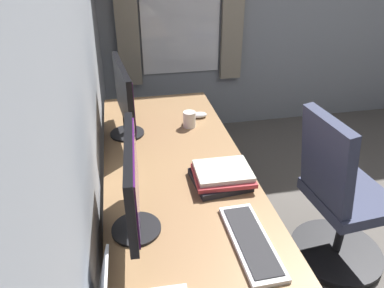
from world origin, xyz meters
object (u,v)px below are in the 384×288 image
(keyboard_main, at_px, (251,241))
(monitor_secondary, at_px, (124,96))
(mouse_main, at_px, (199,115))
(book_stack_near, at_px, (222,176))
(monitor_primary, at_px, (133,183))
(coffee_mug, at_px, (189,119))
(office_chair, at_px, (338,200))
(drawer_pedestal, at_px, (185,276))

(keyboard_main, bearing_deg, monitor_secondary, 23.06)
(mouse_main, distance_m, book_stack_near, 0.73)
(monitor_primary, bearing_deg, book_stack_near, -59.25)
(monitor_secondary, bearing_deg, coffee_mug, -85.39)
(monitor_primary, distance_m, coffee_mug, 0.96)
(keyboard_main, height_order, office_chair, office_chair)
(book_stack_near, height_order, office_chair, office_chair)
(keyboard_main, distance_m, coffee_mug, 1.03)
(keyboard_main, bearing_deg, mouse_main, -2.18)
(keyboard_main, xyz_separation_m, coffee_mug, (1.03, 0.04, 0.04))
(drawer_pedestal, distance_m, office_chair, 0.98)
(drawer_pedestal, height_order, book_stack_near, book_stack_near)
(monitor_primary, bearing_deg, office_chair, -74.62)
(monitor_primary, bearing_deg, monitor_secondary, -0.30)
(book_stack_near, bearing_deg, monitor_primary, 120.75)
(monitor_primary, xyz_separation_m, mouse_main, (0.98, -0.47, -0.22))
(monitor_primary, height_order, keyboard_main, monitor_primary)
(monitor_primary, relative_size, keyboard_main, 1.24)
(book_stack_near, distance_m, office_chair, 0.78)
(monitor_secondary, distance_m, office_chair, 1.35)
(keyboard_main, height_order, book_stack_near, book_stack_near)
(mouse_main, relative_size, coffee_mug, 0.89)
(monitor_primary, distance_m, mouse_main, 1.10)
(coffee_mug, bearing_deg, mouse_main, -37.74)
(drawer_pedestal, distance_m, coffee_mug, 0.93)
(mouse_main, xyz_separation_m, office_chair, (-0.66, -0.67, -0.29))
(keyboard_main, xyz_separation_m, book_stack_near, (0.41, 0.01, 0.03))
(drawer_pedestal, relative_size, office_chair, 0.72)
(monitor_secondary, relative_size, book_stack_near, 1.88)
(monitor_secondary, xyz_separation_m, book_stack_near, (-0.58, -0.42, -0.21))
(keyboard_main, height_order, mouse_main, mouse_main)
(drawer_pedestal, relative_size, book_stack_near, 2.38)
(drawer_pedestal, xyz_separation_m, keyboard_main, (-0.22, -0.22, 0.39))
(keyboard_main, bearing_deg, monitor_primary, 69.27)
(drawer_pedestal, height_order, monitor_secondary, monitor_secondary)
(monitor_secondary, distance_m, book_stack_near, 0.75)
(drawer_pedestal, distance_m, keyboard_main, 0.50)
(drawer_pedestal, relative_size, coffee_mug, 5.94)
(monitor_secondary, bearing_deg, monitor_primary, 179.70)
(office_chair, bearing_deg, monitor_secondary, 65.42)
(book_stack_near, bearing_deg, office_chair, -85.06)
(monitor_primary, relative_size, mouse_main, 5.04)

